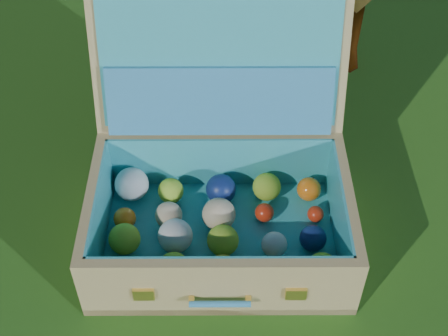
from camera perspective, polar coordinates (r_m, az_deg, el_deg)
ground at (r=1.79m, az=-5.18°, el=-5.16°), size 60.00×60.00×0.00m
suitcase at (r=1.67m, az=-0.61°, el=-0.39°), size 0.76×0.71×0.64m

